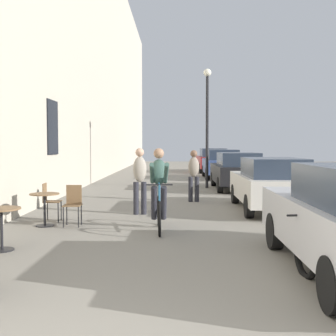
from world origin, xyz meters
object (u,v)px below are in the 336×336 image
at_px(cafe_table_mid, 1,220).
at_px(street_lamp, 207,113).
at_px(cafe_chair_far_toward_wall, 73,202).
at_px(parked_car_fourth, 221,164).
at_px(parked_car_third, 237,170).
at_px(pedestrian_mid, 194,173).
at_px(cyclist_on_bicycle, 159,191).
at_px(parked_motorcycle, 332,262).
at_px(cafe_chair_far_toward_street, 49,199).
at_px(parked_car_second, 270,183).
at_px(parked_car_fifth, 212,160).
at_px(pedestrian_near, 140,177).
at_px(cafe_table_far, 45,202).

xyz_separation_m(cafe_table_mid, street_lamp, (4.25, 10.57, 2.59)).
relative_size(cafe_chair_far_toward_wall, parked_car_fourth, 0.20).
bearing_deg(parked_car_third, pedestrian_mid, -117.04).
xyz_separation_m(cafe_table_mid, cyclist_on_bicycle, (2.58, 1.85, 0.29)).
xyz_separation_m(parked_car_third, parked_motorcycle, (-0.62, -12.03, -0.37)).
relative_size(pedestrian_mid, parked_car_third, 0.39).
xyz_separation_m(cafe_chair_far_toward_street, street_lamp, (4.27, 7.79, 2.59)).
bearing_deg(parked_car_second, cafe_chair_far_toward_wall, -155.35).
xyz_separation_m(cafe_chair_far_toward_wall, cyclist_on_bicycle, (1.91, -0.40, 0.29)).
xyz_separation_m(parked_car_fourth, parked_car_fifth, (-0.00, 5.40, 0.01)).
distance_m(cyclist_on_bicycle, parked_car_third, 8.57).
bearing_deg(cafe_chair_far_toward_street, parked_car_fourth, 67.11).
xyz_separation_m(cyclist_on_bicycle, pedestrian_near, (-0.56, 1.95, 0.15)).
xyz_separation_m(pedestrian_near, parked_motorcycle, (2.74, -5.88, -0.55)).
height_order(cafe_table_mid, parked_car_third, parked_car_third).
bearing_deg(parked_motorcycle, cafe_table_mid, 156.38).
bearing_deg(cafe_chair_far_toward_wall, street_lamp, 66.73).
xyz_separation_m(pedestrian_mid, parked_motorcycle, (1.25, -8.36, -0.51)).
relative_size(cyclist_on_bicycle, parked_car_fourth, 0.40).
xyz_separation_m(cafe_table_far, parked_car_fourth, (5.33, 13.41, 0.28)).
distance_m(cafe_table_far, cyclist_on_bicycle, 2.56).
bearing_deg(parked_motorcycle, cafe_table_far, 137.85).
bearing_deg(parked_car_fourth, parked_car_fifth, 90.04).
distance_m(cafe_table_mid, parked_car_fifth, 21.67).
height_order(cafe_table_mid, pedestrian_mid, pedestrian_mid).
xyz_separation_m(cafe_chair_far_toward_street, parked_car_third, (5.40, 7.16, 0.25)).
bearing_deg(cafe_chair_far_toward_street, pedestrian_near, 26.45).
bearing_deg(cafe_chair_far_toward_wall, cyclist_on_bicycle, -11.85).
xyz_separation_m(cafe_chair_far_toward_wall, parked_car_third, (4.72, 7.70, 0.25)).
distance_m(pedestrian_near, parked_car_fourth, 12.26).
height_order(pedestrian_mid, parked_motorcycle, pedestrian_mid).
relative_size(parked_car_second, parked_motorcycle, 1.90).
bearing_deg(cafe_chair_far_toward_street, parked_motorcycle, -45.52).
height_order(cyclist_on_bicycle, parked_car_second, cyclist_on_bicycle).
relative_size(cafe_chair_far_toward_street, pedestrian_near, 0.52).
height_order(cyclist_on_bicycle, parked_car_fifth, cyclist_on_bicycle).
relative_size(cafe_table_mid, parked_car_third, 0.17).
distance_m(cafe_chair_far_toward_wall, parked_car_fifth, 19.32).
bearing_deg(cafe_chair_far_toward_street, parked_car_second, 16.97).
distance_m(cyclist_on_bicycle, parked_car_fourth, 14.02).
bearing_deg(parked_motorcycle, parked_car_fifth, 88.45).
bearing_deg(cafe_table_mid, parked_car_fifth, 75.60).
distance_m(pedestrian_mid, parked_car_fifth, 14.83).
distance_m(cafe_table_far, parked_car_fifth, 19.55).
distance_m(cafe_chair_far_toward_wall, pedestrian_near, 2.10).
relative_size(cafe_chair_far_toward_wall, pedestrian_near, 0.52).
bearing_deg(parked_car_fourth, parked_car_second, -89.43).
relative_size(street_lamp, parked_motorcycle, 2.29).
height_order(cafe_table_mid, street_lamp, street_lamp).
bearing_deg(cafe_chair_far_toward_street, cyclist_on_bicycle, -19.78).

